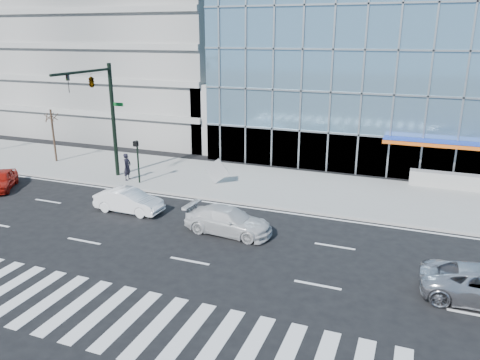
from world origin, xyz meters
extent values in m
plane|color=black|center=(0.00, 0.00, 0.00)|extent=(160.00, 160.00, 0.00)
cube|color=gray|center=(0.00, 8.00, 0.07)|extent=(120.00, 8.00, 0.15)
cube|color=gray|center=(-20.00, 26.00, 10.00)|extent=(24.00, 24.00, 20.00)
cube|color=gray|center=(-6.00, 18.00, 3.00)|extent=(6.00, 8.00, 6.00)
cylinder|color=black|center=(-11.00, 6.00, 4.15)|extent=(0.28, 0.28, 8.00)
cylinder|color=black|center=(-11.00, 3.20, 7.75)|extent=(0.18, 5.60, 0.18)
imported|color=black|center=(-11.00, 1.80, 7.15)|extent=(0.18, 0.22, 1.10)
imported|color=black|center=(-11.00, 4.00, 7.15)|extent=(0.48, 2.24, 0.90)
cube|color=#0C591E|center=(-10.55, 6.00, 5.35)|extent=(0.90, 0.05, 0.25)
cylinder|color=black|center=(-8.50, 5.00, 1.65)|extent=(0.12, 0.12, 3.00)
cube|color=black|center=(-8.50, 4.85, 2.95)|extent=(0.30, 0.25, 0.35)
cylinder|color=#332319|center=(-18.00, 7.50, 2.25)|extent=(0.16, 0.16, 4.20)
ellipsoid|color=#332319|center=(-18.00, 7.50, 3.93)|extent=(1.10, 1.10, 0.90)
imported|color=silver|center=(0.45, -0.40, 0.69)|extent=(4.86, 2.24, 1.38)
imported|color=white|center=(-6.19, 0.34, 0.68)|extent=(4.15, 1.48, 1.36)
imported|color=#B0170D|center=(-16.64, 0.79, 0.64)|extent=(3.29, 4.00, 1.29)
imported|color=black|center=(-9.62, 5.27, 1.11)|extent=(0.48, 0.71, 1.92)
cube|color=#A6A6A6|center=(-3.36, 6.72, 1.06)|extent=(1.78, 0.45, 1.81)
camera|label=1|loc=(9.25, -21.37, 10.08)|focal=35.00mm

